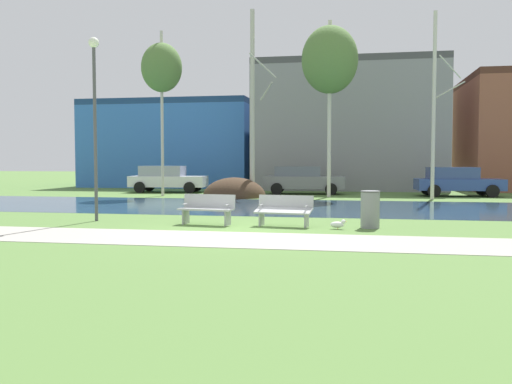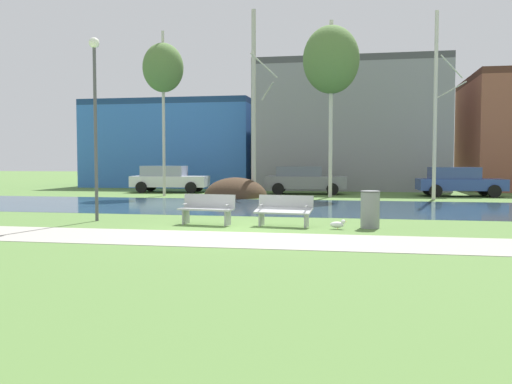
# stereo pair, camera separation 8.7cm
# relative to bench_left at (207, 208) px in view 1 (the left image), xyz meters

# --- Properties ---
(ground_plane) EXTENTS (120.00, 120.00, 0.00)m
(ground_plane) POSITION_rel_bench_left_xyz_m (1.11, 8.94, -0.47)
(ground_plane) COLOR #517538
(paved_path_strip) EXTENTS (60.00, 2.55, 0.01)m
(paved_path_strip) POSITION_rel_bench_left_xyz_m (1.11, -2.79, -0.47)
(paved_path_strip) COLOR #9E998E
(paved_path_strip) RESTS_ON ground
(river_band) EXTENTS (80.00, 7.88, 0.01)m
(river_band) POSITION_rel_bench_left_xyz_m (1.11, 6.44, -0.47)
(river_band) COLOR #284256
(river_band) RESTS_ON ground
(soil_mound) EXTENTS (3.21, 2.87, 1.99)m
(soil_mound) POSITION_rel_bench_left_xyz_m (-1.84, 11.75, -0.47)
(soil_mound) COLOR #423021
(soil_mound) RESTS_ON ground
(bench_left) EXTENTS (1.66, 0.77, 0.87)m
(bench_left) POSITION_rel_bench_left_xyz_m (0.00, 0.00, 0.00)
(bench_left) COLOR #9EA0A3
(bench_left) RESTS_ON ground
(bench_right) EXTENTS (1.66, 0.77, 0.87)m
(bench_right) POSITION_rel_bench_left_xyz_m (2.25, 0.00, 0.00)
(bench_right) COLOR #9EA0A3
(bench_right) RESTS_ON ground
(trash_bin) EXTENTS (0.54, 0.54, 1.03)m
(trash_bin) POSITION_rel_bench_left_xyz_m (4.62, 0.04, 0.06)
(trash_bin) COLOR gray
(trash_bin) RESTS_ON ground
(seagull) EXTENTS (0.45, 0.17, 0.26)m
(seagull) POSITION_rel_bench_left_xyz_m (3.77, -0.37, -0.34)
(seagull) COLOR white
(seagull) RESTS_ON ground
(streetlamp) EXTENTS (0.32, 0.32, 5.56)m
(streetlamp) POSITION_rel_bench_left_xyz_m (-3.59, 0.31, 3.22)
(streetlamp) COLOR #4C4C51
(streetlamp) RESTS_ON ground
(birch_far_left) EXTENTS (2.09, 2.09, 8.49)m
(birch_far_left) POSITION_rel_bench_left_xyz_m (-5.71, 11.99, 6.11)
(birch_far_left) COLOR beige
(birch_far_left) RESTS_ON ground
(birch_left) EXTENTS (1.35, 2.27, 9.30)m
(birch_left) POSITION_rel_bench_left_xyz_m (-0.90, 11.86, 4.23)
(birch_left) COLOR #BCB7A8
(birch_left) RESTS_ON ground
(birch_center_left) EXTENTS (2.81, 2.81, 8.80)m
(birch_center_left) POSITION_rel_bench_left_xyz_m (2.84, 12.68, 6.36)
(birch_center_left) COLOR beige
(birch_center_left) RESTS_ON ground
(birch_center) EXTENTS (1.44, 2.53, 8.81)m
(birch_center) POSITION_rel_bench_left_xyz_m (7.79, 11.82, 3.99)
(birch_center) COLOR beige
(birch_center) RESTS_ON ground
(parked_van_nearest_white) EXTENTS (4.47, 2.23, 1.53)m
(parked_van_nearest_white) POSITION_rel_bench_left_xyz_m (-6.63, 15.18, 0.33)
(parked_van_nearest_white) COLOR silver
(parked_van_nearest_white) RESTS_ON ground
(parked_sedan_second_grey) EXTENTS (4.50, 2.20, 1.52)m
(parked_sedan_second_grey) POSITION_rel_bench_left_xyz_m (1.29, 14.93, 0.33)
(parked_sedan_second_grey) COLOR slate
(parked_sedan_second_grey) RESTS_ON ground
(parked_hatch_third_blue) EXTENTS (4.40, 2.22, 1.50)m
(parked_hatch_third_blue) POSITION_rel_bench_left_xyz_m (9.30, 14.48, 0.31)
(parked_hatch_third_blue) COLOR #2D4793
(parked_hatch_third_blue) RESTS_ON ground
(building_blue_store) EXTENTS (11.70, 8.56, 5.98)m
(building_blue_store) POSITION_rel_bench_left_xyz_m (-8.72, 23.51, 2.52)
(building_blue_store) COLOR #3870C6
(building_blue_store) RESTS_ON ground
(building_grey_warehouse) EXTENTS (11.79, 9.44, 8.06)m
(building_grey_warehouse) POSITION_rel_bench_left_xyz_m (3.66, 22.47, 3.56)
(building_grey_warehouse) COLOR gray
(building_grey_warehouse) RESTS_ON ground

